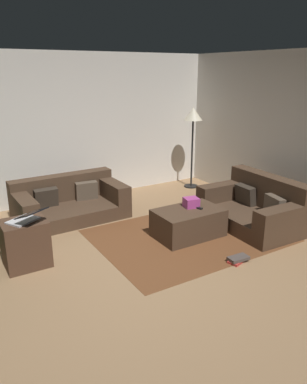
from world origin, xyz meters
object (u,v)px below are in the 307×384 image
(ottoman, at_px, (188,223))
(laptop, at_px, (26,218))
(gift_box, at_px, (191,202))
(couch_left, at_px, (69,202))
(side_table, at_px, (26,243))
(tv_remote, at_px, (197,207))
(corner_lamp, at_px, (193,120))
(book_stack, at_px, (238,259))
(couch_right, at_px, (256,208))

(ottoman, bearing_deg, laptop, 172.53)
(ottoman, relative_size, gift_box, 4.77)
(couch_left, height_order, gift_box, couch_left)
(side_table, bearing_deg, gift_box, -6.48)
(tv_remote, height_order, side_table, side_table)
(tv_remote, xyz_separation_m, laptop, (-2.31, 0.30, 0.22))
(side_table, bearing_deg, corner_lamp, 23.24)
(gift_box, xyz_separation_m, laptop, (-2.26, 0.21, 0.17))
(couch_left, height_order, corner_lamp, corner_lamp)
(corner_lamp, bearing_deg, ottoman, -127.77)
(gift_box, xyz_separation_m, tv_remote, (0.05, -0.09, -0.06))
(couch_left, relative_size, corner_lamp, 1.08)
(couch_left, xyz_separation_m, book_stack, (1.29, -2.56, -0.22))
(gift_box, xyz_separation_m, corner_lamp, (1.39, 1.84, 0.89))
(laptop, bearing_deg, couch_left, 54.29)
(book_stack, distance_m, corner_lamp, 3.46)
(ottoman, height_order, gift_box, gift_box)
(couch_right, xyz_separation_m, book_stack, (-1.06, -0.76, -0.24))
(couch_right, bearing_deg, book_stack, 127.61)
(tv_remote, distance_m, book_stack, 1.01)
(couch_right, height_order, ottoman, couch_right)
(ottoman, distance_m, corner_lamp, 2.69)
(tv_remote, relative_size, laptop, 0.31)
(couch_left, bearing_deg, laptop, 53.00)
(gift_box, height_order, corner_lamp, corner_lamp)
(couch_right, relative_size, ottoman, 1.63)
(couch_right, bearing_deg, laptop, 83.88)
(gift_box, relative_size, book_stack, 0.66)
(couch_right, distance_m, ottoman, 1.16)
(couch_right, xyz_separation_m, tv_remote, (-0.99, 0.18, 0.14))
(couch_left, height_order, side_table, couch_left)
(laptop, bearing_deg, ottoman, -7.47)
(corner_lamp, bearing_deg, laptop, -155.89)
(couch_left, height_order, laptop, laptop)
(corner_lamp, bearing_deg, couch_left, -173.42)
(couch_right, xyz_separation_m, gift_box, (-1.04, 0.27, 0.19))
(tv_remote, bearing_deg, couch_left, 116.57)
(tv_remote, distance_m, laptop, 2.34)
(book_stack, bearing_deg, couch_right, 35.51)
(side_table, height_order, corner_lamp, corner_lamp)
(couch_left, height_order, book_stack, couch_left)
(ottoman, height_order, tv_remote, tv_remote)
(tv_remote, distance_m, corner_lamp, 2.53)
(laptop, height_order, book_stack, laptop)
(gift_box, distance_m, tv_remote, 0.12)
(side_table, bearing_deg, couch_left, 52.30)
(gift_box, bearing_deg, corner_lamp, 52.98)
(tv_remote, relative_size, corner_lamp, 0.10)
(gift_box, distance_m, side_table, 2.32)
(ottoman, bearing_deg, book_stack, -85.45)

